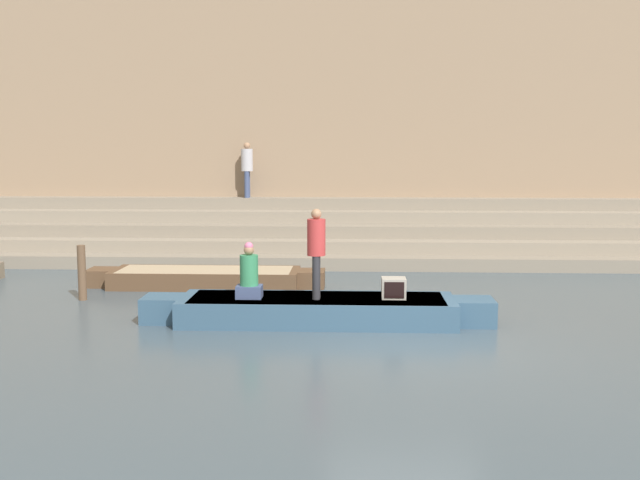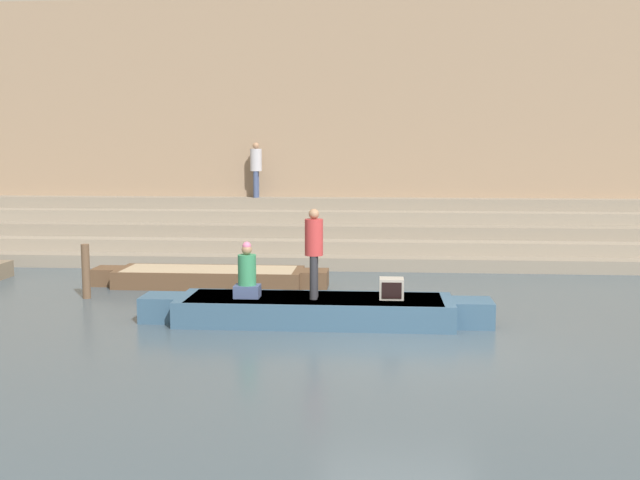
# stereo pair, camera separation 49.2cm
# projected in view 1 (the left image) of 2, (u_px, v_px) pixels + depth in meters

# --- Properties ---
(ground_plane) EXTENTS (120.00, 120.00, 0.00)m
(ground_plane) POSITION_uv_depth(u_px,v_px,m) (406.00, 349.00, 11.79)
(ground_plane) COLOR #3D4C56
(ghat_steps) EXTENTS (36.00, 3.41, 1.68)m
(ghat_steps) POSITION_uv_depth(u_px,v_px,m) (383.00, 238.00, 21.16)
(ghat_steps) COLOR gray
(ghat_steps) RESTS_ON ground
(back_wall) EXTENTS (34.20, 1.28, 7.50)m
(back_wall) POSITION_uv_depth(u_px,v_px,m) (382.00, 128.00, 22.60)
(back_wall) COLOR #937A60
(back_wall) RESTS_ON ground
(rowboat_main) EXTENTS (6.35, 1.51, 0.46)m
(rowboat_main) POSITION_uv_depth(u_px,v_px,m) (317.00, 309.00, 13.54)
(rowboat_main) COLOR #33516B
(rowboat_main) RESTS_ON ground
(person_standing) EXTENTS (0.33, 0.33, 1.62)m
(person_standing) POSITION_uv_depth(u_px,v_px,m) (316.00, 247.00, 13.34)
(person_standing) COLOR #28282D
(person_standing) RESTS_ON rowboat_main
(person_rowing) EXTENTS (0.46, 0.36, 1.02)m
(person_rowing) POSITION_uv_depth(u_px,v_px,m) (249.00, 276.00, 13.44)
(person_rowing) COLOR #3D4C75
(person_rowing) RESTS_ON rowboat_main
(tv_set) EXTENTS (0.43, 0.40, 0.37)m
(tv_set) POSITION_uv_depth(u_px,v_px,m) (394.00, 288.00, 13.45)
(tv_set) COLOR #9E998E
(tv_set) RESTS_ON rowboat_main
(moored_boat_shore) EXTENTS (5.42, 1.34, 0.40)m
(moored_boat_shore) POSITION_uv_depth(u_px,v_px,m) (206.00, 277.00, 17.05)
(moored_boat_shore) COLOR brown
(moored_boat_shore) RESTS_ON ground
(mooring_post) EXTENTS (0.17, 0.17, 1.15)m
(mooring_post) POSITION_uv_depth(u_px,v_px,m) (82.00, 273.00, 15.52)
(mooring_post) COLOR brown
(mooring_post) RESTS_ON ground
(person_on_steps) EXTENTS (0.34, 0.34, 1.62)m
(person_on_steps) POSITION_uv_depth(u_px,v_px,m) (247.00, 166.00, 21.99)
(person_on_steps) COLOR #3D4C75
(person_on_steps) RESTS_ON ghat_steps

